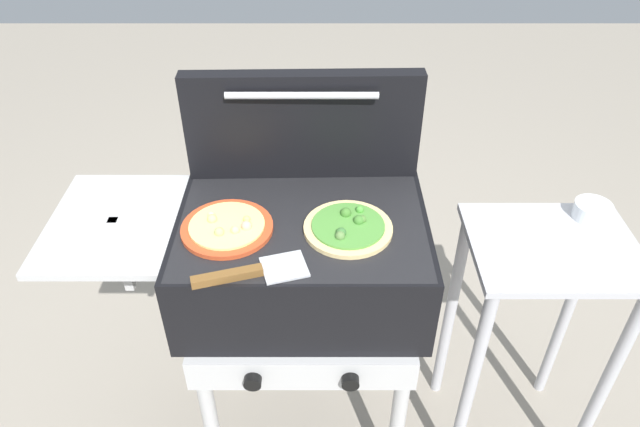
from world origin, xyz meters
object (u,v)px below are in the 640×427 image
(grill, at_px, (296,263))
(pizza_cheese, at_px, (225,227))
(spatula, at_px, (249,273))
(pizza_veggie, at_px, (346,227))
(prep_table, at_px, (532,308))
(topping_bowl_near, at_px, (590,211))

(grill, xyz_separation_m, pizza_cheese, (-0.17, -0.04, 0.15))
(spatula, bearing_deg, grill, 64.15)
(grill, xyz_separation_m, pizza_veggie, (0.13, -0.04, 0.15))
(pizza_veggie, distance_m, pizza_cheese, 0.30)
(pizza_cheese, bearing_deg, grill, 12.34)
(grill, bearing_deg, pizza_cheese, -167.66)
(prep_table, xyz_separation_m, topping_bowl_near, (0.13, 0.11, 0.26))
(topping_bowl_near, bearing_deg, spatula, -160.76)
(pizza_cheese, height_order, spatula, pizza_cheese)
(prep_table, bearing_deg, grill, -179.63)
(prep_table, bearing_deg, pizza_cheese, -177.19)
(spatula, xyz_separation_m, topping_bowl_near, (0.90, 0.31, -0.07))
(grill, distance_m, pizza_cheese, 0.23)
(pizza_cheese, relative_size, spatula, 0.86)
(topping_bowl_near, bearing_deg, prep_table, -139.49)
(pizza_veggie, relative_size, prep_table, 0.27)
(pizza_cheese, bearing_deg, pizza_veggie, 0.08)
(pizza_veggie, xyz_separation_m, prep_table, (0.54, 0.04, -0.33))
(topping_bowl_near, bearing_deg, pizza_veggie, -167.15)
(spatula, bearing_deg, topping_bowl_near, 19.24)
(grill, height_order, spatula, spatula)
(pizza_veggie, height_order, prep_table, pizza_veggie)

